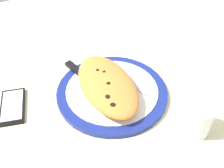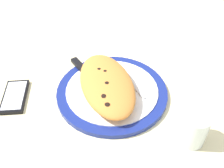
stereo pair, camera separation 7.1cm
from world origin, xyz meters
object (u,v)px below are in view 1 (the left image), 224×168
at_px(knife, 83,75).
at_px(water_glass, 198,120).
at_px(fork, 124,76).
at_px(smartphone, 13,106).
at_px(calzone, 107,85).
at_px(plate, 112,92).

bearing_deg(knife, water_glass, -150.84).
bearing_deg(fork, knife, 60.14).
xyz_separation_m(fork, smartphone, (0.05, 0.32, -0.01)).
height_order(knife, smartphone, knife).
bearing_deg(calzone, smartphone, 70.89).
bearing_deg(calzone, fork, -66.97).
distance_m(knife, water_glass, 0.35).
bearing_deg(plate, calzone, 95.95).
xyz_separation_m(plate, fork, (0.03, -0.06, 0.01)).
bearing_deg(water_glass, knife, 29.16).
distance_m(plate, smartphone, 0.27).
bearing_deg(smartphone, calzone, -109.11).
bearing_deg(water_glass, plate, 29.43).
bearing_deg(water_glass, smartphone, 52.13).
relative_size(plate, fork, 1.91).
bearing_deg(plate, water_glass, -150.57).
xyz_separation_m(calzone, fork, (0.03, -0.07, -0.02)).
relative_size(plate, knife, 1.41).
relative_size(fork, water_glass, 1.90).
xyz_separation_m(fork, water_glass, (-0.24, -0.06, 0.02)).
distance_m(calzone, water_glass, 0.25).
distance_m(plate, knife, 0.10).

